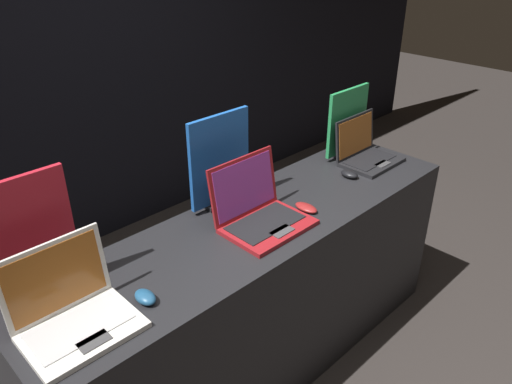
{
  "coord_description": "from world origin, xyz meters",
  "views": [
    {
      "loc": [
        -1.34,
        -1.06,
        2.05
      ],
      "look_at": [
        -0.01,
        0.29,
        1.03
      ],
      "focal_mm": 35.0,
      "sensor_mm": 36.0,
      "label": 1
    }
  ],
  "objects_px": {
    "mouse_middle": "(306,208)",
    "promo_stand_back": "(347,124)",
    "mouse_front": "(145,297)",
    "laptop_middle": "(259,210)",
    "promo_stand_front": "(30,241)",
    "promo_stand_middle": "(220,163)",
    "laptop_front": "(72,310)",
    "laptop_back": "(365,152)",
    "mouse_back": "(349,174)"
  },
  "relations": [
    {
      "from": "promo_stand_front",
      "to": "mouse_back",
      "type": "xyz_separation_m",
      "value": [
        1.54,
        -0.22,
        -0.2
      ]
    },
    {
      "from": "promo_stand_front",
      "to": "mouse_back",
      "type": "height_order",
      "value": "promo_stand_front"
    },
    {
      "from": "mouse_front",
      "to": "mouse_back",
      "type": "distance_m",
      "value": 1.31
    },
    {
      "from": "mouse_middle",
      "to": "promo_stand_back",
      "type": "relative_size",
      "value": 0.31
    },
    {
      "from": "laptop_front",
      "to": "promo_stand_middle",
      "type": "xyz_separation_m",
      "value": [
        0.88,
        0.28,
        0.15
      ]
    },
    {
      "from": "mouse_middle",
      "to": "promo_stand_middle",
      "type": "bearing_deg",
      "value": 126.12
    },
    {
      "from": "mouse_front",
      "to": "laptop_back",
      "type": "height_order",
      "value": "laptop_back"
    },
    {
      "from": "mouse_front",
      "to": "mouse_middle",
      "type": "bearing_deg",
      "value": 1.14
    },
    {
      "from": "mouse_back",
      "to": "promo_stand_back",
      "type": "relative_size",
      "value": 0.26
    },
    {
      "from": "mouse_front",
      "to": "promo_stand_back",
      "type": "xyz_separation_m",
      "value": [
        1.53,
        0.28,
        0.16
      ]
    },
    {
      "from": "laptop_middle",
      "to": "mouse_middle",
      "type": "relative_size",
      "value": 3.13
    },
    {
      "from": "laptop_back",
      "to": "promo_stand_front",
      "type": "bearing_deg",
      "value": 174.74
    },
    {
      "from": "promo_stand_middle",
      "to": "laptop_back",
      "type": "relative_size",
      "value": 1.33
    },
    {
      "from": "laptop_back",
      "to": "mouse_back",
      "type": "bearing_deg",
      "value": -164.87
    },
    {
      "from": "laptop_front",
      "to": "promo_stand_front",
      "type": "relative_size",
      "value": 0.77
    },
    {
      "from": "laptop_front",
      "to": "promo_stand_middle",
      "type": "distance_m",
      "value": 0.94
    },
    {
      "from": "promo_stand_middle",
      "to": "mouse_front",
      "type": "bearing_deg",
      "value": -152.27
    },
    {
      "from": "promo_stand_front",
      "to": "mouse_middle",
      "type": "relative_size",
      "value": 3.85
    },
    {
      "from": "promo_stand_front",
      "to": "promo_stand_middle",
      "type": "height_order",
      "value": "promo_stand_front"
    },
    {
      "from": "mouse_front",
      "to": "promo_stand_back",
      "type": "relative_size",
      "value": 0.25
    },
    {
      "from": "mouse_back",
      "to": "promo_stand_back",
      "type": "bearing_deg",
      "value": 41.28
    },
    {
      "from": "mouse_middle",
      "to": "promo_stand_back",
      "type": "bearing_deg",
      "value": 21.97
    },
    {
      "from": "mouse_front",
      "to": "mouse_middle",
      "type": "xyz_separation_m",
      "value": [
        0.88,
        0.02,
        -0.01
      ]
    },
    {
      "from": "laptop_front",
      "to": "laptop_middle",
      "type": "height_order",
      "value": "laptop_middle"
    },
    {
      "from": "mouse_middle",
      "to": "promo_stand_back",
      "type": "distance_m",
      "value": 0.72
    },
    {
      "from": "promo_stand_middle",
      "to": "mouse_middle",
      "type": "bearing_deg",
      "value": -53.88
    },
    {
      "from": "laptop_front",
      "to": "promo_stand_middle",
      "type": "height_order",
      "value": "promo_stand_middle"
    },
    {
      "from": "laptop_middle",
      "to": "mouse_front",
      "type": "bearing_deg",
      "value": -172.09
    },
    {
      "from": "laptop_front",
      "to": "mouse_back",
      "type": "relative_size",
      "value": 3.59
    },
    {
      "from": "laptop_front",
      "to": "laptop_back",
      "type": "relative_size",
      "value": 1.07
    },
    {
      "from": "promo_stand_front",
      "to": "promo_stand_middle",
      "type": "distance_m",
      "value": 0.88
    },
    {
      "from": "promo_stand_front",
      "to": "promo_stand_back",
      "type": "distance_m",
      "value": 1.77
    },
    {
      "from": "mouse_middle",
      "to": "mouse_back",
      "type": "distance_m",
      "value": 0.43
    },
    {
      "from": "promo_stand_front",
      "to": "promo_stand_middle",
      "type": "xyz_separation_m",
      "value": [
        0.88,
        0.04,
        -0.01
      ]
    },
    {
      "from": "promo_stand_front",
      "to": "promo_stand_back",
      "type": "relative_size",
      "value": 1.19
    },
    {
      "from": "mouse_back",
      "to": "promo_stand_back",
      "type": "xyz_separation_m",
      "value": [
        0.22,
        0.2,
        0.16
      ]
    },
    {
      "from": "laptop_front",
      "to": "mouse_front",
      "type": "relative_size",
      "value": 3.69
    },
    {
      "from": "laptop_front",
      "to": "promo_stand_back",
      "type": "bearing_deg",
      "value": 6.92
    },
    {
      "from": "laptop_middle",
      "to": "mouse_middle",
      "type": "height_order",
      "value": "laptop_middle"
    },
    {
      "from": "laptop_middle",
      "to": "mouse_back",
      "type": "distance_m",
      "value": 0.66
    },
    {
      "from": "promo_stand_back",
      "to": "mouse_front",
      "type": "bearing_deg",
      "value": -169.69
    },
    {
      "from": "laptop_front",
      "to": "mouse_middle",
      "type": "bearing_deg",
      "value": -2.39
    },
    {
      "from": "laptop_middle",
      "to": "mouse_middle",
      "type": "distance_m",
      "value": 0.25
    },
    {
      "from": "laptop_middle",
      "to": "mouse_back",
      "type": "height_order",
      "value": "laptop_middle"
    },
    {
      "from": "laptop_middle",
      "to": "promo_stand_back",
      "type": "relative_size",
      "value": 0.97
    },
    {
      "from": "promo_stand_middle",
      "to": "mouse_back",
      "type": "height_order",
      "value": "promo_stand_middle"
    },
    {
      "from": "promo_stand_front",
      "to": "mouse_middle",
      "type": "bearing_deg",
      "value": -14.43
    },
    {
      "from": "mouse_front",
      "to": "promo_stand_middle",
      "type": "relative_size",
      "value": 0.22
    },
    {
      "from": "laptop_middle",
      "to": "mouse_middle",
      "type": "xyz_separation_m",
      "value": [
        0.24,
        -0.07,
        -0.05
      ]
    },
    {
      "from": "mouse_front",
      "to": "promo_stand_middle",
      "type": "height_order",
      "value": "promo_stand_middle"
    }
  ]
}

